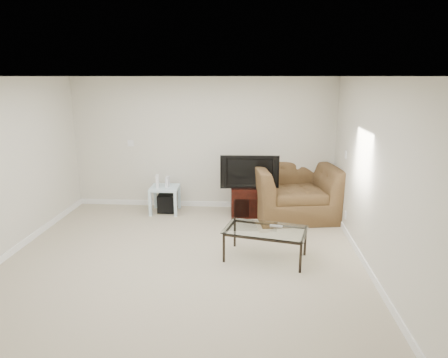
# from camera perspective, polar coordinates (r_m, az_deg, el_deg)

# --- Properties ---
(floor) EXTENTS (5.00, 5.00, 0.00)m
(floor) POSITION_cam_1_polar(r_m,az_deg,el_deg) (5.67, -6.04, -11.82)
(floor) COLOR tan
(floor) RESTS_ON ground
(ceiling) EXTENTS (5.00, 5.00, 0.00)m
(ceiling) POSITION_cam_1_polar(r_m,az_deg,el_deg) (5.09, -6.80, 14.34)
(ceiling) COLOR white
(ceiling) RESTS_ON ground
(wall_back) EXTENTS (5.00, 0.02, 2.50)m
(wall_back) POSITION_cam_1_polar(r_m,az_deg,el_deg) (7.66, -3.05, 5.02)
(wall_back) COLOR silver
(wall_back) RESTS_ON ground
(wall_right) EXTENTS (0.02, 5.00, 2.50)m
(wall_right) POSITION_cam_1_polar(r_m,az_deg,el_deg) (5.38, 20.78, 0.06)
(wall_right) COLOR silver
(wall_right) RESTS_ON ground
(plate_back) EXTENTS (0.12, 0.02, 0.12)m
(plate_back) POSITION_cam_1_polar(r_m,az_deg,el_deg) (7.94, -13.18, 5.00)
(plate_back) COLOR white
(plate_back) RESTS_ON wall_back
(plate_right_switch) EXTENTS (0.02, 0.09, 0.13)m
(plate_right_switch) POSITION_cam_1_polar(r_m,az_deg,el_deg) (6.89, 16.99, 3.35)
(plate_right_switch) COLOR white
(plate_right_switch) RESTS_ON wall_right
(plate_right_outlet) EXTENTS (0.02, 0.08, 0.12)m
(plate_right_outlet) POSITION_cam_1_polar(r_m,az_deg,el_deg) (6.85, 16.95, -4.95)
(plate_right_outlet) COLOR white
(plate_right_outlet) RESTS_ON wall_right
(tv_stand) EXTENTS (0.69, 0.51, 0.55)m
(tv_stand) POSITION_cam_1_polar(r_m,az_deg,el_deg) (7.39, 3.57, -3.12)
(tv_stand) COLOR black
(tv_stand) RESTS_ON floor
(dvd_player) EXTENTS (0.38, 0.28, 0.05)m
(dvd_player) POSITION_cam_1_polar(r_m,az_deg,el_deg) (7.30, 3.61, -1.84)
(dvd_player) COLOR black
(dvd_player) RESTS_ON tv_stand
(television) EXTENTS (0.98, 0.23, 0.60)m
(television) POSITION_cam_1_polar(r_m,az_deg,el_deg) (7.21, 3.65, 1.18)
(television) COLOR black
(television) RESTS_ON tv_stand
(side_table) EXTENTS (0.54, 0.54, 0.50)m
(side_table) POSITION_cam_1_polar(r_m,az_deg,el_deg) (7.62, -8.42, -2.91)
(side_table) COLOR #A3C2CC
(side_table) RESTS_ON floor
(subwoofer) EXTENTS (0.34, 0.34, 0.33)m
(subwoofer) POSITION_cam_1_polar(r_m,az_deg,el_deg) (7.65, -8.14, -3.39)
(subwoofer) COLOR black
(subwoofer) RESTS_ON floor
(game_console) EXTENTS (0.08, 0.17, 0.23)m
(game_console) POSITION_cam_1_polar(r_m,az_deg,el_deg) (7.52, -9.48, -0.30)
(game_console) COLOR white
(game_console) RESTS_ON side_table
(game_case) EXTENTS (0.06, 0.15, 0.20)m
(game_case) POSITION_cam_1_polar(r_m,az_deg,el_deg) (7.49, -8.08, -0.43)
(game_case) COLOR silver
(game_case) RESTS_ON side_table
(recliner) EXTENTS (1.59, 1.17, 1.28)m
(recliner) POSITION_cam_1_polar(r_m,az_deg,el_deg) (7.33, 10.02, -0.49)
(recliner) COLOR #4C2E1E
(recliner) RESTS_ON floor
(coffee_table) EXTENTS (1.24, 0.88, 0.44)m
(coffee_table) POSITION_cam_1_polar(r_m,az_deg,el_deg) (5.70, 5.92, -9.21)
(coffee_table) COLOR black
(coffee_table) RESTS_ON floor
(remote) EXTENTS (0.18, 0.09, 0.02)m
(remote) POSITION_cam_1_polar(r_m,az_deg,el_deg) (5.72, 7.46, -6.66)
(remote) COLOR #B2B2B7
(remote) RESTS_ON coffee_table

